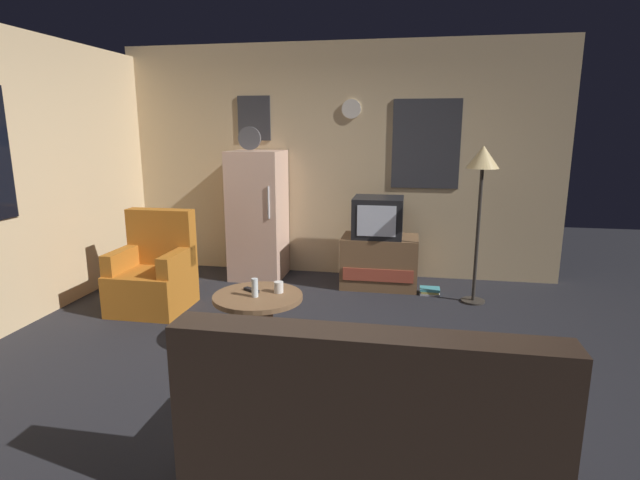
# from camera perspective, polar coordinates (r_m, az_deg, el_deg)

# --- Properties ---
(ground_plane) EXTENTS (12.00, 12.00, 0.00)m
(ground_plane) POSITION_cam_1_polar(r_m,az_deg,el_deg) (4.00, -3.65, -13.34)
(ground_plane) COLOR #232328
(wall_with_art) EXTENTS (5.20, 0.12, 2.72)m
(wall_with_art) POSITION_cam_1_polar(r_m,az_deg,el_deg) (6.01, 1.92, 8.96)
(wall_with_art) COLOR #D1B284
(wall_with_art) RESTS_ON ground_plane
(fridge) EXTENTS (0.60, 0.62, 1.77)m
(fridge) POSITION_cam_1_polar(r_m,az_deg,el_deg) (5.92, -7.10, 2.89)
(fridge) COLOR beige
(fridge) RESTS_ON ground_plane
(tv_stand) EXTENTS (0.84, 0.53, 0.57)m
(tv_stand) POSITION_cam_1_polar(r_m,az_deg,el_deg) (5.65, 6.83, -2.45)
(tv_stand) COLOR brown
(tv_stand) RESTS_ON ground_plane
(crt_tv) EXTENTS (0.54, 0.51, 0.44)m
(crt_tv) POSITION_cam_1_polar(r_m,az_deg,el_deg) (5.54, 6.65, 2.62)
(crt_tv) COLOR black
(crt_tv) RESTS_ON tv_stand
(standing_lamp) EXTENTS (0.32, 0.32, 1.59)m
(standing_lamp) POSITION_cam_1_polar(r_m,az_deg,el_deg) (5.14, 18.06, 7.66)
(standing_lamp) COLOR #332D28
(standing_lamp) RESTS_ON ground_plane
(coffee_table) EXTENTS (0.72, 0.72, 0.45)m
(coffee_table) POSITION_cam_1_polar(r_m,az_deg,el_deg) (4.12, -7.04, -9.19)
(coffee_table) COLOR brown
(coffee_table) RESTS_ON ground_plane
(wine_glass) EXTENTS (0.05, 0.05, 0.15)m
(wine_glass) POSITION_cam_1_polar(r_m,az_deg,el_deg) (3.98, -7.47, -5.43)
(wine_glass) COLOR silver
(wine_glass) RESTS_ON coffee_table
(mug_ceramic_white) EXTENTS (0.08, 0.08, 0.09)m
(mug_ceramic_white) POSITION_cam_1_polar(r_m,az_deg,el_deg) (4.07, -4.75, -5.39)
(mug_ceramic_white) COLOR silver
(mug_ceramic_white) RESTS_ON coffee_table
(remote_control) EXTENTS (0.15, 0.12, 0.02)m
(remote_control) POSITION_cam_1_polar(r_m,az_deg,el_deg) (4.13, -7.86, -5.69)
(remote_control) COLOR black
(remote_control) RESTS_ON coffee_table
(armchair) EXTENTS (0.68, 0.68, 0.96)m
(armchair) POSITION_cam_1_polar(r_m,az_deg,el_deg) (5.20, -18.45, -3.78)
(armchair) COLOR #B2661E
(armchair) RESTS_ON ground_plane
(couch) EXTENTS (1.70, 0.80, 0.92)m
(couch) POSITION_cam_1_polar(r_m,az_deg,el_deg) (2.61, 5.42, -20.86)
(couch) COLOR #38281E
(couch) RESTS_ON ground_plane
(book_stack) EXTENTS (0.21, 0.17, 0.07)m
(book_stack) POSITION_cam_1_polar(r_m,az_deg,el_deg) (5.54, 12.44, -5.71)
(book_stack) COLOR #ACABB5
(book_stack) RESTS_ON ground_plane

